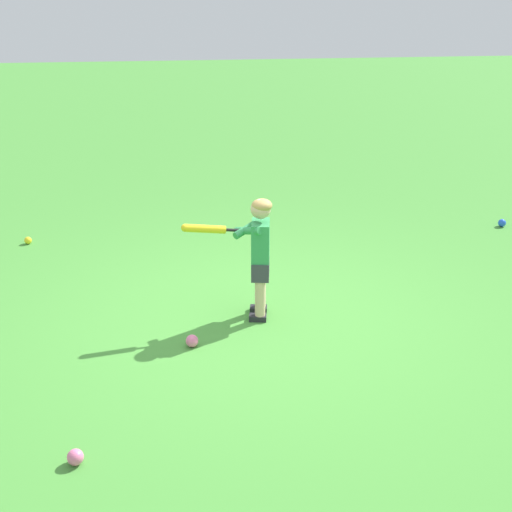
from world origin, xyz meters
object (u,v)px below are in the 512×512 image
object	(u,v)px
play_ball_center_lawn	(28,240)
play_ball_by_bucket	(192,341)
play_ball_near_batter	(502,223)
play_ball_far_left	(75,457)
child_batter	(257,248)

from	to	relation	value
play_ball_center_lawn	play_ball_by_bucket	bearing A→B (deg)	-55.84
play_ball_center_lawn	play_ball_near_batter	xyz separation A→B (m)	(5.53, -0.14, 0.01)
play_ball_by_bucket	play_ball_near_batter	distance (m)	4.50
play_ball_by_bucket	play_ball_near_batter	world-z (taller)	play_ball_by_bucket
play_ball_near_batter	play_ball_far_left	size ratio (longest dim) A/B	0.90
child_batter	play_ball_far_left	distance (m)	2.36
child_batter	play_ball_near_batter	xyz separation A→B (m)	(3.21, 1.94, -0.60)
play_ball_by_bucket	play_ball_far_left	bearing A→B (deg)	-119.56
play_ball_by_bucket	play_ball_near_batter	size ratio (longest dim) A/B	1.10
child_batter	play_ball_far_left	size ratio (longest dim) A/B	10.43
play_ball_center_lawn	play_ball_by_bucket	distance (m)	3.07
play_ball_near_batter	play_ball_far_left	distance (m)	5.93
child_batter	play_ball_center_lawn	bearing A→B (deg)	138.14
play_ball_far_left	play_ball_center_lawn	bearing A→B (deg)	103.73
play_ball_center_lawn	play_ball_by_bucket	size ratio (longest dim) A/B	0.81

